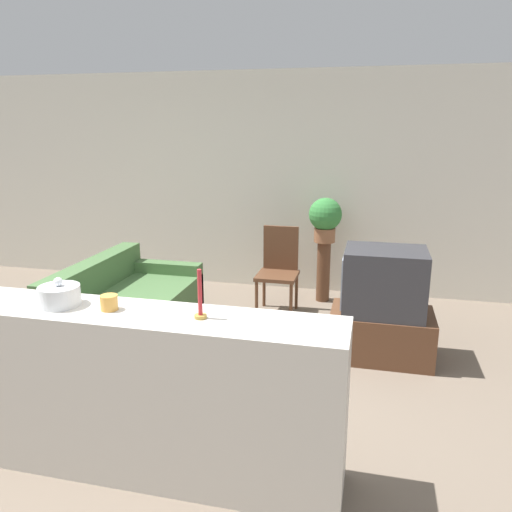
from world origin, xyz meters
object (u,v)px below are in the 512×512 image
Objects in this scene: television at (384,281)px; potted_plant at (325,217)px; wooden_chair at (279,266)px; decorative_bowl at (60,295)px; couch at (127,312)px.

television is 1.57m from potted_plant.
potted_plant is (-0.66, 1.39, 0.30)m from television.
wooden_chair is 4.03× the size of decorative_bowl.
couch is at bearing -175.33° from television.
television reaches higher than wooden_chair.
television is at bearing 4.67° from couch.
television is 2.72m from decorative_bowl.
couch is 1.73m from wooden_chair.
decorative_bowl reaches higher than wooden_chair.
couch is 6.86× the size of decorative_bowl.
potted_plant is at bearing 115.48° from television.
wooden_chair is at bearing 74.90° from decorative_bowl.
wooden_chair is (1.29, 1.13, 0.23)m from couch.
potted_plant reaches higher than decorative_bowl.
potted_plant is at bearing 42.36° from couch.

